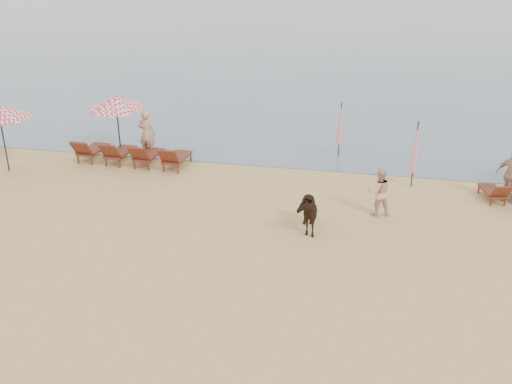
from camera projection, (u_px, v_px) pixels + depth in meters
The scene contains 10 objects.
ground at pixel (212, 319), 13.21m from camera, with size 120.00×120.00×0.00m, color tan.
sea at pixel (357, 4), 85.13m from camera, with size 160.00×140.00×0.06m, color #51606B.
lounger_cluster_left at pixel (131, 153), 22.37m from camera, with size 4.46×2.09×0.69m.
umbrella_open_left_b at pixel (116, 102), 22.51m from camera, with size 2.07×2.11×2.64m.
umbrella_closed_left at pixel (340, 124), 22.90m from camera, with size 0.28×0.28×2.26m.
umbrella_closed_right at pixel (416, 147), 19.89m from camera, with size 0.30×0.30×2.44m.
cow at pixel (305, 210), 17.12m from camera, with size 0.72×1.57×1.33m, color black.
beachgoer_left at pixel (147, 134), 22.97m from camera, with size 0.72×0.47×1.98m, color tan.
beachgoer_right_a at pixel (379, 192), 18.06m from camera, with size 0.77×0.60×1.59m, color #DCA489.
beachgoer_right_b at pixel (512, 175), 18.93m from camera, with size 1.11×0.46×1.90m, color tan.
Camera 1 is at (3.21, -10.52, 7.95)m, focal length 40.00 mm.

